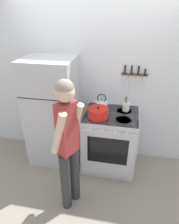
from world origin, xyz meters
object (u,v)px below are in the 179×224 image
object	(u,v)px
refrigerator	(53,113)
utensil_jar	(126,107)
stove_range	(110,141)
tea_kettle	(102,104)
dutch_oven_pot	(98,113)
person	(68,142)

from	to	relation	value
refrigerator	utensil_jar	world-z (taller)	refrigerator
refrigerator	stove_range	size ratio (longest dim) A/B	1.81
tea_kettle	utensil_jar	distance (m)	0.36
tea_kettle	utensil_jar	size ratio (longest dim) A/B	1.02
dutch_oven_pot	tea_kettle	xyz separation A→B (m)	(0.01, 0.27, 0.00)
refrigerator	stove_range	bearing A→B (deg)	-2.87
dutch_oven_pot	utensil_jar	size ratio (longest dim) A/B	1.34
refrigerator	tea_kettle	bearing A→B (deg)	8.89
refrigerator	dutch_oven_pot	world-z (taller)	refrigerator
dutch_oven_pot	person	bearing A→B (deg)	-108.68
stove_range	person	xyz separation A→B (m)	(-0.41, -0.79, 0.49)
refrigerator	dutch_oven_pot	xyz separation A→B (m)	(0.73, -0.15, 0.16)
tea_kettle	utensil_jar	xyz separation A→B (m)	(0.36, 0.01, -0.01)
refrigerator	person	xyz separation A→B (m)	(0.50, -0.83, 0.13)
refrigerator	stove_range	world-z (taller)	refrigerator
dutch_oven_pot	person	distance (m)	0.72
stove_range	utensil_jar	size ratio (longest dim) A/B	3.90
tea_kettle	person	distance (m)	0.98
dutch_oven_pot	tea_kettle	bearing A→B (deg)	87.08
tea_kettle	person	world-z (taller)	person
dutch_oven_pot	tea_kettle	size ratio (longest dim) A/B	1.32
dutch_oven_pot	stove_range	bearing A→B (deg)	30.92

